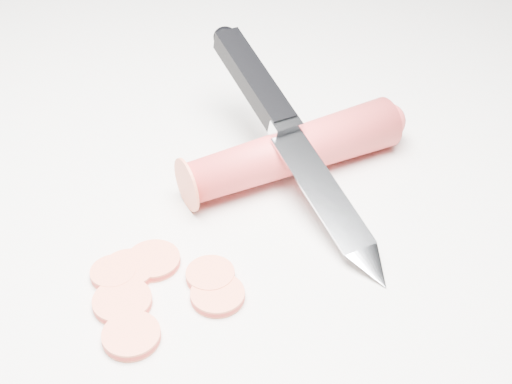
# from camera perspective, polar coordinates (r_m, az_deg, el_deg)

# --- Properties ---
(ground) EXTENTS (2.40, 2.40, 0.00)m
(ground) POSITION_cam_1_polar(r_m,az_deg,el_deg) (0.51, -6.65, -2.54)
(ground) COLOR silver
(ground) RESTS_ON ground
(carrot) EXTENTS (0.16, 0.13, 0.04)m
(carrot) POSITION_cam_1_polar(r_m,az_deg,el_deg) (0.54, 2.96, 3.27)
(carrot) COLOR red
(carrot) RESTS_ON ground
(carrot_slice_0) EXTENTS (0.04, 0.04, 0.01)m
(carrot_slice_0) POSITION_cam_1_polar(r_m,az_deg,el_deg) (0.47, -10.18, -6.17)
(carrot_slice_0) COLOR #F26845
(carrot_slice_0) RESTS_ON ground
(carrot_slice_1) EXTENTS (0.03, 0.03, 0.01)m
(carrot_slice_1) POSITION_cam_1_polar(r_m,az_deg,el_deg) (0.47, -11.34, -6.39)
(carrot_slice_1) COLOR #F26845
(carrot_slice_1) RESTS_ON ground
(carrot_slice_2) EXTENTS (0.04, 0.04, 0.01)m
(carrot_slice_2) POSITION_cam_1_polar(r_m,az_deg,el_deg) (0.46, -10.65, -8.61)
(carrot_slice_2) COLOR #F26845
(carrot_slice_2) RESTS_ON ground
(carrot_slice_3) EXTENTS (0.03, 0.03, 0.01)m
(carrot_slice_3) POSITION_cam_1_polar(r_m,az_deg,el_deg) (0.44, -9.94, -11.27)
(carrot_slice_3) COLOR #F26845
(carrot_slice_3) RESTS_ON ground
(carrot_slice_4) EXTENTS (0.03, 0.03, 0.01)m
(carrot_slice_4) POSITION_cam_1_polar(r_m,az_deg,el_deg) (0.45, -3.09, -8.24)
(carrot_slice_4) COLOR #F26845
(carrot_slice_4) RESTS_ON ground
(carrot_slice_5) EXTENTS (0.04, 0.04, 0.01)m
(carrot_slice_5) POSITION_cam_1_polar(r_m,az_deg,el_deg) (0.48, -8.22, -5.45)
(carrot_slice_5) COLOR #F26845
(carrot_slice_5) RESTS_ON ground
(carrot_slice_6) EXTENTS (0.03, 0.03, 0.01)m
(carrot_slice_6) POSITION_cam_1_polar(r_m,az_deg,el_deg) (0.46, -3.68, -6.66)
(carrot_slice_6) COLOR #F26845
(carrot_slice_6) RESTS_ON ground
(kitchen_knife) EXTENTS (0.17, 0.21, 0.08)m
(kitchen_knife) POSITION_cam_1_polar(r_m,az_deg,el_deg) (0.52, 3.15, 4.28)
(kitchen_knife) COLOR silver
(kitchen_knife) RESTS_ON ground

